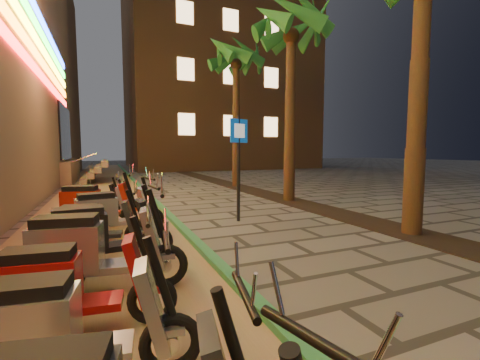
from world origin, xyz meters
name	(u,v)px	position (x,y,z in m)	size (l,w,h in m)	color
ground	(341,306)	(0.00, 0.00, 0.00)	(120.00, 120.00, 0.00)	#474442
parking_strip	(102,199)	(-2.60, 10.00, 0.01)	(3.40, 60.00, 0.01)	#8C7251
green_curb	(149,195)	(-0.90, 10.00, 0.05)	(0.18, 60.00, 0.10)	#2A7041
planting_strip	(324,210)	(3.60, 5.00, 0.01)	(1.20, 40.00, 0.02)	black
apartment_block	(213,53)	(9.00, 32.00, 12.50)	(18.00, 16.06, 25.00)	brown
palm_c	(291,35)	(3.60, 7.00, 5.73)	(2.97, 3.02, 6.91)	#472D19
palm_d	(236,65)	(3.60, 12.00, 5.94)	(2.97, 3.02, 7.16)	#472D19
pedestrian_sign	(239,154)	(0.65, 4.61, 1.71)	(0.55, 0.26, 2.65)	black
scooter_4	(63,328)	(-2.77, -0.25, 0.50)	(1.63, 0.65, 1.14)	black
scooter_5	(69,285)	(-2.81, 0.57, 0.50)	(1.63, 0.64, 1.14)	black
scooter_6	(92,250)	(-2.63, 1.46, 0.57)	(1.86, 0.78, 1.30)	black
scooter_7	(99,234)	(-2.56, 2.34, 0.55)	(1.79, 0.67, 1.26)	black
scooter_8	(95,225)	(-2.65, 3.38, 0.47)	(1.54, 0.64, 1.08)	black
scooter_9	(111,212)	(-2.37, 4.12, 0.54)	(1.77, 0.76, 1.24)	black
scooter_10	(94,204)	(-2.71, 5.20, 0.56)	(1.83, 0.85, 1.29)	black
scooter_11	(96,203)	(-2.68, 6.06, 0.46)	(1.51, 0.59, 1.06)	black
scooter_12	(93,198)	(-2.80, 7.02, 0.45)	(1.49, 0.64, 1.04)	black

